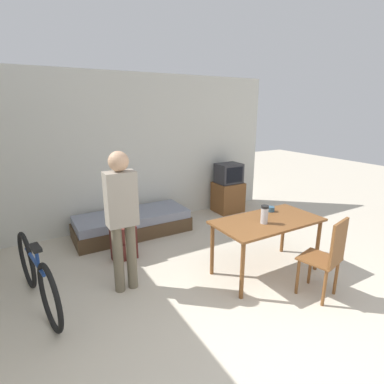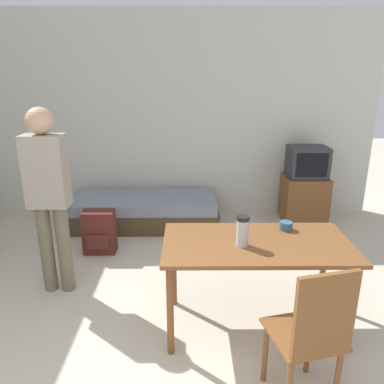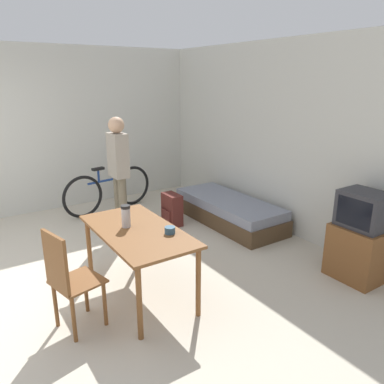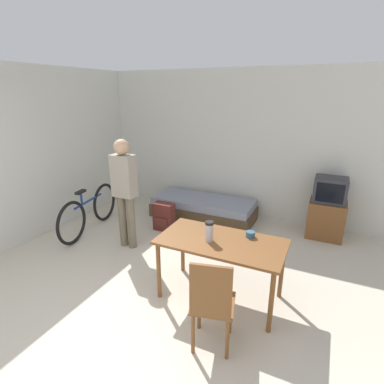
# 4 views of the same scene
# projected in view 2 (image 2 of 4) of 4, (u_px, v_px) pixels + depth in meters

# --- Properties ---
(wall_back) EXTENTS (5.78, 0.06, 2.70)m
(wall_back) POSITION_uv_depth(u_px,v_px,m) (161.00, 117.00, 5.02)
(wall_back) COLOR silver
(wall_back) RESTS_ON ground_plane
(daybed) EXTENTS (1.94, 0.78, 0.38)m
(daybed) POSITION_uv_depth(u_px,v_px,m) (144.00, 211.00, 4.91)
(daybed) COLOR #4C3823
(daybed) RESTS_ON ground_plane
(tv) EXTENTS (0.56, 0.48, 1.02)m
(tv) POSITION_uv_depth(u_px,v_px,m) (305.00, 187.00, 4.96)
(tv) COLOR brown
(tv) RESTS_ON ground_plane
(dining_table) EXTENTS (1.40, 0.73, 0.74)m
(dining_table) POSITION_uv_depth(u_px,v_px,m) (256.00, 252.00, 2.80)
(dining_table) COLOR brown
(dining_table) RESTS_ON ground_plane
(wooden_chair) EXTENTS (0.47, 0.47, 0.97)m
(wooden_chair) POSITION_uv_depth(u_px,v_px,m) (313.00, 333.00, 2.12)
(wooden_chair) COLOR brown
(wooden_chair) RESTS_ON ground_plane
(person_standing) EXTENTS (0.34, 0.22, 1.67)m
(person_standing) POSITION_uv_depth(u_px,v_px,m) (48.00, 189.00, 3.20)
(person_standing) COLOR #6B604C
(person_standing) RESTS_ON ground_plane
(thermos_flask) EXTENTS (0.09, 0.09, 0.23)m
(thermos_flask) POSITION_uv_depth(u_px,v_px,m) (243.00, 229.00, 2.68)
(thermos_flask) COLOR #B7B7BC
(thermos_flask) RESTS_ON dining_table
(mate_bowl) EXTENTS (0.10, 0.10, 0.07)m
(mate_bowl) POSITION_uv_depth(u_px,v_px,m) (286.00, 226.00, 2.98)
(mate_bowl) COLOR #335670
(mate_bowl) RESTS_ON dining_table
(backpack) EXTENTS (0.35, 0.22, 0.49)m
(backpack) POSITION_uv_depth(u_px,v_px,m) (99.00, 232.00, 4.14)
(backpack) COLOR #56231E
(backpack) RESTS_ON ground_plane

